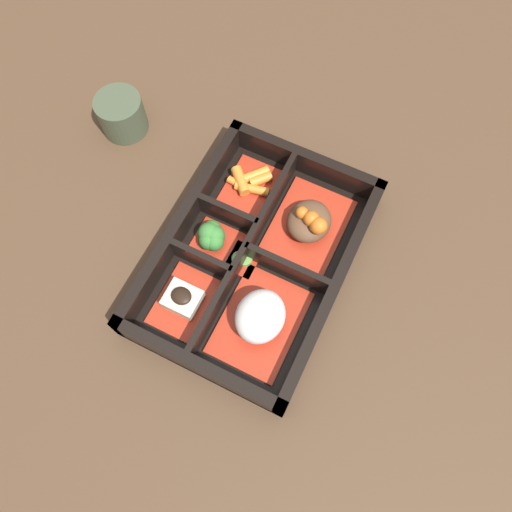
# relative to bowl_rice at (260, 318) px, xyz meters

# --- Properties ---
(ground_plane) EXTENTS (3.00, 3.00, 0.00)m
(ground_plane) POSITION_rel_bowl_rice_xyz_m (-0.07, -0.04, -0.03)
(ground_plane) COLOR #4C3523
(bento_base) EXTENTS (0.33, 0.23, 0.01)m
(bento_base) POSITION_rel_bowl_rice_xyz_m (-0.07, -0.04, -0.03)
(bento_base) COLOR black
(bento_base) RESTS_ON ground_plane
(bento_rim) EXTENTS (0.33, 0.23, 0.05)m
(bento_rim) POSITION_rel_bowl_rice_xyz_m (-0.07, -0.05, -0.01)
(bento_rim) COLOR black
(bento_rim) RESTS_ON ground_plane
(bowl_stew) EXTENTS (0.13, 0.09, 0.05)m
(bowl_stew) POSITION_rel_bowl_rice_xyz_m (-0.15, 0.00, -0.01)
(bowl_stew) COLOR #B22D19
(bowl_stew) RESTS_ON bento_base
(bowl_rice) EXTENTS (0.13, 0.09, 0.06)m
(bowl_rice) POSITION_rel_bowl_rice_xyz_m (0.00, 0.00, 0.00)
(bowl_rice) COLOR #B22D19
(bowl_rice) RESTS_ON bento_base
(bowl_carrots) EXTENTS (0.09, 0.06, 0.02)m
(bowl_carrots) POSITION_rel_bowl_rice_xyz_m (-0.17, -0.10, -0.02)
(bowl_carrots) COLOR #B22D19
(bowl_carrots) RESTS_ON bento_base
(bowl_greens) EXTENTS (0.05, 0.06, 0.03)m
(bowl_greens) POSITION_rel_bowl_rice_xyz_m (-0.07, -0.10, -0.01)
(bowl_greens) COLOR #B22D19
(bowl_greens) RESTS_ON bento_base
(bowl_tofu) EXTENTS (0.09, 0.06, 0.03)m
(bowl_tofu) POSITION_rel_bowl_rice_xyz_m (0.02, -0.10, -0.01)
(bowl_tofu) COLOR #B22D19
(bowl_tofu) RESTS_ON bento_base
(bowl_pickles) EXTENTS (0.04, 0.04, 0.01)m
(bowl_pickles) POSITION_rel_bowl_rice_xyz_m (-0.06, -0.06, -0.02)
(bowl_pickles) COLOR #B22D19
(bowl_pickles) RESTS_ON bento_base
(tea_cup) EXTENTS (0.07, 0.07, 0.06)m
(tea_cup) POSITION_rel_bowl_rice_xyz_m (-0.18, -0.31, -0.00)
(tea_cup) COLOR #424C38
(tea_cup) RESTS_ON ground_plane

